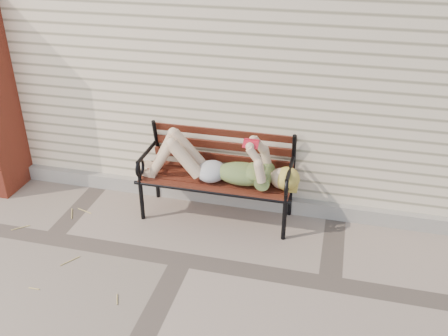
# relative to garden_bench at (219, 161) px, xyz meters

# --- Properties ---
(ground) EXTENTS (80.00, 80.00, 0.00)m
(ground) POSITION_rel_garden_bench_xyz_m (-0.12, -0.81, -0.56)
(ground) COLOR gray
(ground) RESTS_ON ground
(house_wall) EXTENTS (8.00, 4.00, 3.00)m
(house_wall) POSITION_rel_garden_bench_xyz_m (-0.12, 2.19, 0.94)
(house_wall) COLOR beige
(house_wall) RESTS_ON ground
(foundation_strip) EXTENTS (8.00, 0.10, 0.15)m
(foundation_strip) POSITION_rel_garden_bench_xyz_m (-0.12, 0.16, -0.48)
(foundation_strip) COLOR #9E988F
(foundation_strip) RESTS_ON ground
(garden_bench) EXTENTS (1.54, 0.61, 1.00)m
(garden_bench) POSITION_rel_garden_bench_xyz_m (0.00, 0.00, 0.00)
(garden_bench) COLOR black
(garden_bench) RESTS_ON ground
(reading_woman) EXTENTS (1.46, 0.33, 0.46)m
(reading_woman) POSITION_rel_garden_bench_xyz_m (0.01, -0.12, 0.03)
(reading_woman) COLOR #0A3A46
(reading_woman) RESTS_ON ground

